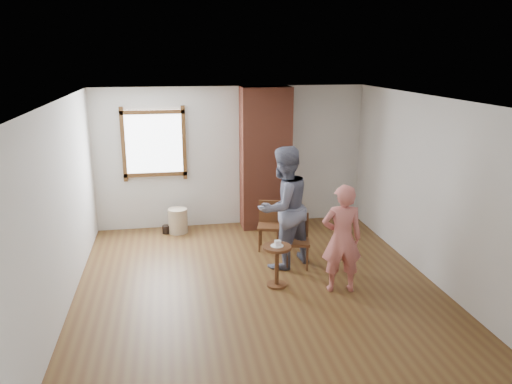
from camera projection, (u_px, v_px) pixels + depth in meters
ground at (257, 286)px, 7.04m from camera, size 5.50×5.50×0.00m
room_shell at (246, 152)px, 7.12m from camera, size 5.04×5.52×2.62m
brick_chimney at (265, 159)px, 9.16m from camera, size 0.90×0.50×2.60m
stoneware_crock at (178, 221)px, 9.08m from camera, size 0.45×0.45×0.45m
dark_pot at (166, 229)px, 9.07m from camera, size 0.15×0.15×0.15m
dining_chair_left at (269, 222)px, 8.31m from camera, size 0.46×0.46×0.80m
dining_chair_right at (296, 237)px, 7.63m from camera, size 0.44×0.44×0.81m
side_table at (277, 259)px, 6.93m from camera, size 0.40×0.40×0.60m
cake_plate at (277, 246)px, 6.88m from camera, size 0.18×0.18×0.01m
cake_slice at (278, 243)px, 6.87m from camera, size 0.08×0.07×0.06m
man at (283, 208)px, 7.48m from camera, size 1.13×1.06×1.86m
person_pink at (342, 239)px, 6.72m from camera, size 0.60×0.43×1.51m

